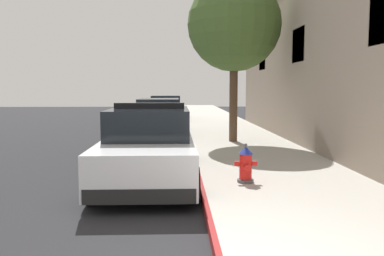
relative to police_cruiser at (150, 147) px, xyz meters
The scene contains 8 objects.
ground_plane 6.25m from the police_cruiser, 121.19° to the left, with size 31.95×60.00×0.20m, color #232326.
sidewalk_pavement 6.02m from the police_cruiser, 62.16° to the left, with size 3.42×60.00×0.16m, color #ADA89E.
curb_painted_edge 5.44m from the police_cruiser, 78.82° to the left, with size 0.08×60.00×0.16m, color maroon.
police_cruiser is the anchor object (origin of this frame).
parked_car_silver_ahead 8.12m from the police_cruiser, 91.17° to the left, with size 1.94×4.84×1.56m.
parked_car_dark_far 15.21m from the police_cruiser, 90.25° to the left, with size 1.94×4.84×1.56m.
fire_hydrant 2.12m from the police_cruiser, 24.32° to the right, with size 0.44×0.40×0.76m.
street_tree 6.73m from the police_cruiser, 64.36° to the left, with size 3.16×3.16×5.54m.
Camera 1 is at (-0.50, -3.84, 1.99)m, focal length 37.78 mm.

